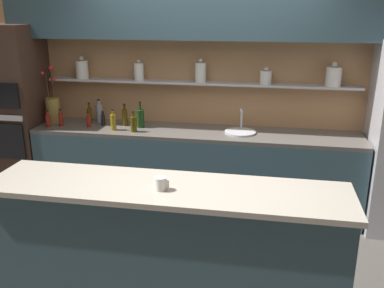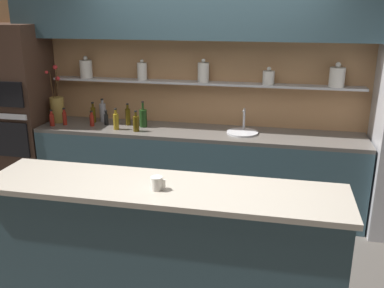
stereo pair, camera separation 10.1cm
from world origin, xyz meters
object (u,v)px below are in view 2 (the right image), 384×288
bottle_oil_4 (128,116)px  oven_tower (19,113)px  flower_vase (57,108)px  bottle_spirit_0 (103,112)px  bottle_sauce_6 (65,118)px  bottle_oil_2 (93,114)px  bottle_oil_8 (116,121)px  coffee_mug (157,183)px  bottle_oil_1 (136,123)px  bottle_wine_9 (143,118)px  sink_fixture (243,131)px  bottle_sauce_7 (106,119)px  bottle_sauce_5 (92,120)px  bottle_sauce_3 (52,119)px

bottle_oil_4 → oven_tower: bearing=-177.0°
flower_vase → bottle_spirit_0: bearing=13.7°
bottle_spirit_0 → bottle_sauce_6: size_ratio=1.37×
bottle_oil_2 → bottle_oil_8: 0.43m
oven_tower → coffee_mug: oven_tower is taller
bottle_oil_4 → bottle_oil_1: bearing=-51.9°
flower_vase → bottle_oil_4: (0.85, 0.03, -0.06)m
oven_tower → bottle_wine_9: bearing=1.4°
sink_fixture → bottle_spirit_0: (-1.66, 0.15, 0.09)m
bottle_sauce_6 → bottle_wine_9: bearing=7.2°
bottle_oil_1 → bottle_sauce_7: bottle_oil_1 is taller
bottle_sauce_6 → bottle_sauce_7: (0.46, 0.11, -0.01)m
sink_fixture → bottle_sauce_5: sink_fixture is taller
bottle_oil_1 → bottle_sauce_5: (-0.56, 0.09, -0.01)m
bottle_oil_1 → bottle_sauce_5: bottle_oil_1 is taller
flower_vase → coffee_mug: (1.76, -1.86, -0.02)m
bottle_oil_1 → coffee_mug: bottle_oil_1 is taller
oven_tower → bottle_sauce_5: size_ratio=11.48×
oven_tower → bottle_sauce_7: (1.09, 0.03, -0.02)m
oven_tower → coffee_mug: size_ratio=20.00×
bottle_oil_4 → bottle_sauce_5: size_ratio=1.42×
bottle_oil_4 → coffee_mug: bottle_oil_4 is taller
bottle_oil_2 → bottle_oil_8: (0.37, -0.22, -0.00)m
bottle_oil_2 → bottle_wine_9: (0.63, -0.06, 0.01)m
bottle_oil_4 → bottle_oil_2: bearing=176.9°
bottle_wine_9 → coffee_mug: (0.71, -1.86, 0.04)m
bottle_oil_2 → bottle_sauce_6: bottle_oil_2 is taller
bottle_sauce_7 → bottle_spirit_0: bearing=126.1°
bottle_spirit_0 → bottle_sauce_5: bottle_spirit_0 is taller
bottle_sauce_6 → bottle_spirit_0: bearing=33.2°
bottle_oil_2 → bottle_oil_4: bottle_oil_4 is taller
sink_fixture → bottle_wine_9: (-1.12, 0.02, 0.08)m
coffee_mug → bottle_sauce_5: bearing=126.3°
bottle_oil_1 → bottle_sauce_3: 1.01m
bottle_sauce_6 → coffee_mug: (1.62, -1.74, 0.06)m
bottle_oil_8 → bottle_oil_1: bearing=-5.9°
bottle_sauce_5 → bottle_sauce_7: bearing=33.8°
bottle_oil_8 → coffee_mug: 1.95m
bottle_oil_1 → coffee_mug: size_ratio=2.25×
bottle_spirit_0 → bottle_sauce_3: 0.58m
bottle_oil_2 → bottle_sauce_7: bearing=-19.3°
flower_vase → bottle_oil_2: bearing=7.9°
oven_tower → bottle_sauce_6: oven_tower is taller
bottle_sauce_6 → bottle_wine_9: bottle_wine_9 is taller
sink_fixture → bottle_oil_2: (-1.75, 0.08, 0.08)m
bottle_oil_4 → coffee_mug: bearing=-64.3°
bottle_oil_4 → bottle_sauce_5: bottle_oil_4 is taller
oven_tower → bottle_sauce_6: bearing=-7.1°
flower_vase → bottle_sauce_7: size_ratio=3.81×
bottle_sauce_5 → coffee_mug: bearing=-53.7°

